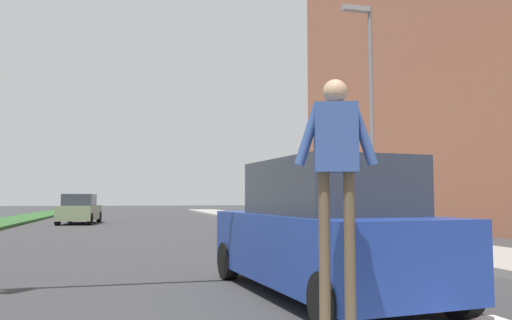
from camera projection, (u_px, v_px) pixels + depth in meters
ground_plane at (138, 225)px, 25.94m from camera, size 140.00×140.00×0.00m
sidewalk_right at (287, 224)px, 25.87m from camera, size 3.00×64.00×0.15m
street_lamp_right at (369, 99)px, 16.03m from camera, size 1.02×0.24×7.50m
pedestrian_performer at (336, 171)px, 4.44m from camera, size 0.74×0.34×2.49m
suv_crossing at (323, 231)px, 7.32m from camera, size 2.38×4.77×1.97m
sedan_midblock at (80, 210)px, 27.60m from camera, size 2.17×4.23×1.64m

